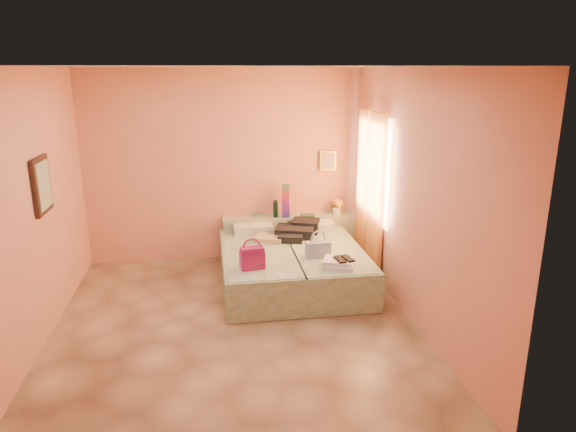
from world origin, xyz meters
name	(u,v)px	position (x,y,z in m)	size (l,w,h in m)	color
ground	(235,326)	(0.00, 0.00, 0.00)	(4.50, 4.50, 0.00)	tan
room_walls	(246,159)	(0.21, 0.57, 1.79)	(4.02, 4.51, 2.81)	#E7957B
headboard_ledge	(291,236)	(0.98, 2.10, 0.33)	(2.05, 0.30, 0.65)	#A7B191
bed_left	(259,269)	(0.37, 1.05, 0.25)	(0.90, 2.00, 0.50)	#B7CFA7
bed_right	(325,265)	(1.27, 1.05, 0.25)	(0.90, 2.00, 0.50)	#B7CFA7
water_bottle	(276,209)	(0.73, 2.05, 0.78)	(0.07, 0.07, 0.25)	#12311D
rainbow_box	(286,201)	(0.89, 2.05, 0.90)	(0.11, 0.11, 0.50)	#9E1356
small_dish	(257,215)	(0.46, 2.18, 0.66)	(0.11, 0.11, 0.03)	#4C8C5D
green_book	(308,216)	(1.21, 2.02, 0.67)	(0.19, 0.13, 0.03)	#294D36
flower_vase	(337,205)	(1.67, 2.08, 0.79)	(0.22, 0.22, 0.28)	white
magenta_handbag	(252,258)	(0.24, 0.46, 0.63)	(0.29, 0.16, 0.27)	#9E1356
khaki_garment	(269,238)	(0.56, 1.44, 0.53)	(0.38, 0.31, 0.07)	tan
clothes_pile	(298,230)	(0.99, 1.58, 0.59)	(0.57, 0.57, 0.17)	black
blue_handbag	(318,249)	(1.09, 0.72, 0.60)	(0.31, 0.13, 0.20)	#384387
towel_stack	(340,263)	(1.27, 0.32, 0.55)	(0.35, 0.30, 0.10)	silver
sandal_pair	(344,259)	(1.32, 0.30, 0.61)	(0.17, 0.22, 0.02)	black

